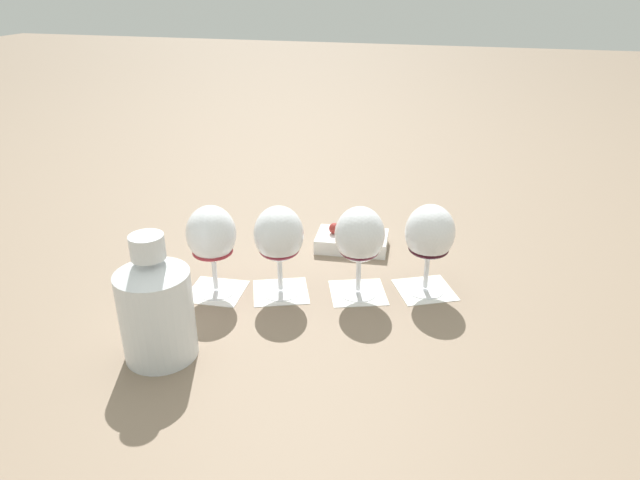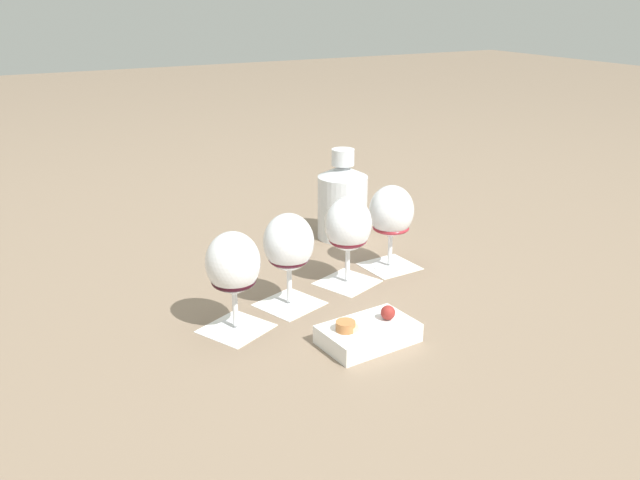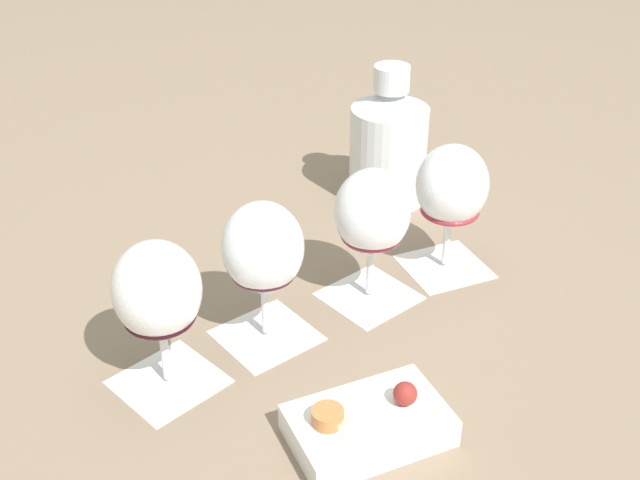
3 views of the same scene
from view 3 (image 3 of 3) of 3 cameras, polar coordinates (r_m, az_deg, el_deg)
ground_plane at (r=0.95m, az=0.08°, el=-5.63°), size 8.00×8.00×0.00m
tasting_card_0 at (r=1.06m, az=8.83°, el=-1.86°), size 0.11×0.10×0.00m
tasting_card_1 at (r=0.99m, az=3.51°, el=-3.97°), size 0.13×0.13×0.00m
tasting_card_2 at (r=0.93m, az=-3.82°, el=-6.76°), size 0.13×0.13×0.00m
tasting_card_3 at (r=0.88m, az=-10.71°, el=-9.85°), size 0.13×0.13×0.00m
wine_glass_0 at (r=1.00m, az=9.35°, el=3.51°), size 0.09×0.09×0.17m
wine_glass_1 at (r=0.93m, az=3.73°, el=1.61°), size 0.09×0.09×0.17m
wine_glass_2 at (r=0.87m, az=-4.07°, el=-0.97°), size 0.09×0.09×0.17m
wine_glass_3 at (r=0.81m, az=-11.47°, el=-3.93°), size 0.09×0.09×0.17m
ceramic_vase at (r=1.17m, az=4.90°, el=6.84°), size 0.11×0.11×0.21m
snack_dish at (r=0.80m, az=3.43°, el=-12.94°), size 0.16×0.11×0.05m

